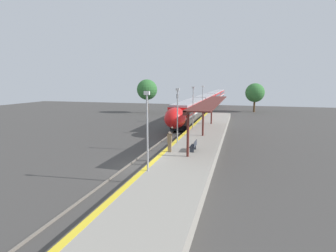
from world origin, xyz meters
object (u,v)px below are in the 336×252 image
at_px(person_waiting, 170,141).
at_px(lamppost_farthest, 203,100).
at_px(train, 209,100).
at_px(lamppost_near, 147,126).
at_px(lamppost_far, 193,105).
at_px(platform_bench, 194,146).
at_px(lamppost_mid, 178,112).
at_px(railway_signal, 177,106).

relative_size(person_waiting, lamppost_farthest, 0.34).
height_order(train, lamppost_near, lamppost_near).
relative_size(person_waiting, lamppost_far, 0.34).
relative_size(platform_bench, lamppost_mid, 0.27).
xyz_separation_m(train, lamppost_mid, (2.11, -44.66, 1.78)).
distance_m(lamppost_far, lamppost_farthest, 8.48).
distance_m(train, lamppost_farthest, 27.84).
relative_size(lamppost_near, lamppost_farthest, 1.00).
relative_size(platform_bench, lamppost_near, 0.27).
bearing_deg(person_waiting, lamppost_mid, 92.49).
relative_size(lamppost_near, lamppost_mid, 1.00).
bearing_deg(lamppost_far, lamppost_near, -90.00).
relative_size(lamppost_far, lamppost_farthest, 1.00).
relative_size(lamppost_mid, lamppost_farthest, 1.00).
height_order(platform_bench, lamppost_farthest, lamppost_farthest).
height_order(train, person_waiting, train).
relative_size(platform_bench, railway_signal, 0.29).
distance_m(railway_signal, lamppost_farthest, 4.65).
xyz_separation_m(train, lamppost_near, (2.11, -53.14, 1.78)).
height_order(train, platform_bench, train).
bearing_deg(lamppost_near, platform_bench, 70.64).
xyz_separation_m(lamppost_mid, lamppost_far, (0.00, 8.48, 0.00)).
distance_m(platform_bench, lamppost_near, 6.79).
relative_size(lamppost_near, lamppost_far, 1.00).
distance_m(person_waiting, lamppost_mid, 4.03).
relative_size(railway_signal, lamppost_farthest, 0.90).
bearing_deg(train, lamppost_near, -87.73).
bearing_deg(railway_signal, lamppost_near, -80.72).
distance_m(person_waiting, railway_signal, 22.11).
bearing_deg(lamppost_farthest, railway_signal, 164.17).
xyz_separation_m(train, platform_bench, (4.19, -47.22, -0.80)).
bearing_deg(lamppost_near, lamppost_mid, 90.00).
bearing_deg(person_waiting, platform_bench, 24.36).
distance_m(railway_signal, lamppost_near, 27.05).
height_order(person_waiting, railway_signal, railway_signal).
bearing_deg(lamppost_mid, train, 92.70).
xyz_separation_m(platform_bench, lamppost_farthest, (-2.08, 19.51, 2.58)).
relative_size(lamppost_mid, lamppost_far, 1.00).
height_order(train, lamppost_far, lamppost_far).
height_order(person_waiting, lamppost_mid, lamppost_mid).
relative_size(platform_bench, lamppost_farthest, 0.27).
height_order(lamppost_mid, lamppost_farthest, same).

